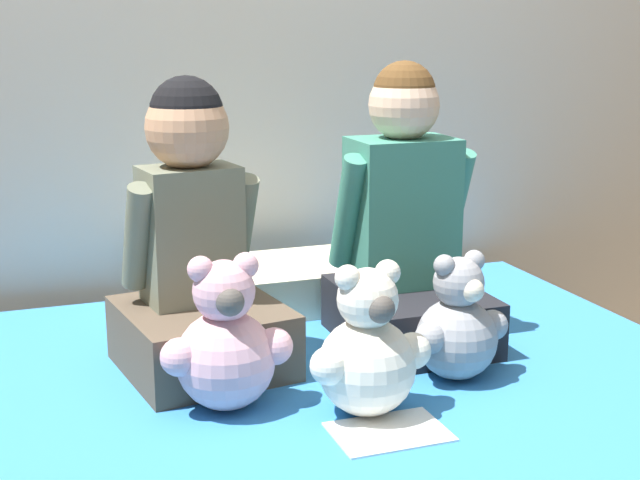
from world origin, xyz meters
The scene contains 8 objects.
wall_behind_bed centered at (0.00, 1.15, 1.25)m, with size 8.00×0.06×2.50m.
child_on_left centered at (-0.26, 0.47, 0.75)m, with size 0.37×0.39×0.63m.
child_on_right centered at (0.24, 0.48, 0.75)m, with size 0.33×0.38×0.65m.
teddy_bear_held_by_left_child centered at (-0.25, 0.23, 0.62)m, with size 0.26×0.20×0.31m.
teddy_bear_held_by_right_child centered at (0.24, 0.21, 0.61)m, with size 0.23×0.17×0.27m.
teddy_bear_between_children centered at (-0.01, 0.11, 0.62)m, with size 0.25×0.19×0.30m.
pillow_at_headboard centered at (0.00, 0.83, 0.55)m, with size 0.54×0.32×0.11m.
sign_card centered at (0.00, 0.02, 0.50)m, with size 0.21×0.15×0.00m.
Camera 1 is at (-0.63, -1.36, 1.23)m, focal length 50.00 mm.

